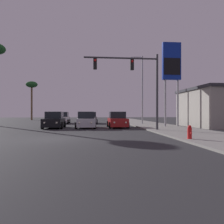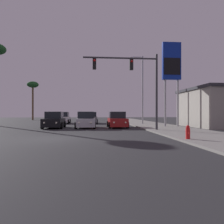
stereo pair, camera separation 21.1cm
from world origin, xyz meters
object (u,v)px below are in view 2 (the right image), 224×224
object	(u,v)px
car_black	(54,121)
fire_hydrant	(188,132)
gas_station_sign	(172,66)
street_lamp	(142,86)
car_red	(117,120)
traffic_light_mast	(136,76)
car_white	(63,118)
palm_tree_far	(33,87)
car_grey	(91,118)
car_silver	(86,121)

from	to	relation	value
car_black	fire_hydrant	distance (m)	14.46
gas_station_sign	street_lamp	bearing A→B (deg)	108.21
car_red	fire_hydrant	distance (m)	11.59
gas_station_sign	fire_hydrant	distance (m)	13.01
traffic_light_mast	gas_station_sign	distance (m)	6.71
car_red	fire_hydrant	xyz separation A→B (m)	(2.64, -11.28, -0.27)
car_black	gas_station_sign	size ratio (longest dim) A/B	0.48
car_white	palm_tree_far	size ratio (longest dim) A/B	0.53
car_grey	fire_hydrant	bearing A→B (deg)	104.79
car_silver	street_lamp	world-z (taller)	street_lamp
car_silver	car_red	xyz separation A→B (m)	(3.32, 0.24, 0.00)
car_grey	car_red	xyz separation A→B (m)	(2.84, -9.27, 0.00)
car_white	street_lamp	bearing A→B (deg)	160.77
car_black	car_grey	xyz separation A→B (m)	(3.70, 9.37, 0.00)
car_white	car_red	bearing A→B (deg)	126.74
traffic_light_mast	street_lamp	distance (m)	10.56
car_white	car_black	distance (m)	9.59
car_black	street_lamp	world-z (taller)	street_lamp
car_white	gas_station_sign	world-z (taller)	gas_station_sign
car_silver	fire_hydrant	xyz separation A→B (m)	(5.96, -11.03, -0.27)
gas_station_sign	palm_tree_far	bearing A→B (deg)	130.20
car_white	traffic_light_mast	distance (m)	16.67
palm_tree_far	car_grey	bearing A→B (deg)	-51.21
car_red	car_silver	bearing A→B (deg)	4.83
car_white	traffic_light_mast	xyz separation A→B (m)	(8.02, -14.09, 3.91)
car_silver	palm_tree_far	distance (m)	28.21
car_white	palm_tree_far	world-z (taller)	palm_tree_far
gas_station_sign	car_white	bearing A→B (deg)	142.61
car_white	fire_hydrant	xyz separation A→B (m)	(9.54, -20.76, -0.27)
car_black	car_white	bearing A→B (deg)	-87.60
car_grey	car_red	size ratio (longest dim) A/B	1.00
car_black	traffic_light_mast	distance (m)	9.69
car_white	car_grey	xyz separation A→B (m)	(4.07, -0.22, 0.00)
car_grey	street_lamp	size ratio (longest dim) A/B	0.48
car_black	street_lamp	size ratio (longest dim) A/B	0.48
car_red	fire_hydrant	size ratio (longest dim) A/B	5.68
car_white	car_black	size ratio (longest dim) A/B	1.00
car_grey	gas_station_sign	size ratio (longest dim) A/B	0.48
car_grey	street_lamp	xyz separation A→B (m)	(6.76, -3.71, 4.36)
car_grey	street_lamp	distance (m)	8.86
car_black	car_grey	distance (m)	10.07
car_red	gas_station_sign	xyz separation A→B (m)	(5.85, -0.26, 5.86)
car_silver	car_red	size ratio (longest dim) A/B	1.00
car_silver	car_red	world-z (taller)	same
car_white	palm_tree_far	xyz separation A→B (m)	(-8.23, 15.09, 6.34)
car_red	street_lamp	bearing A→B (deg)	-124.60
car_black	gas_station_sign	distance (m)	13.69
traffic_light_mast	fire_hydrant	bearing A→B (deg)	-77.10
street_lamp	palm_tree_far	distance (m)	27.00
traffic_light_mast	fire_hydrant	world-z (taller)	traffic_light_mast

